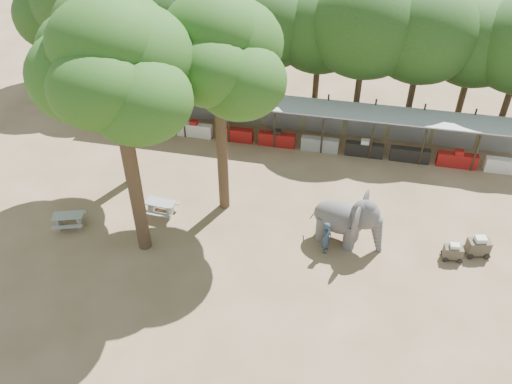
% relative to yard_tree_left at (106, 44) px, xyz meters
% --- Properties ---
extents(ground, '(100.00, 100.00, 0.00)m').
position_rel_yard_tree_left_xyz_m(ground, '(9.13, -7.19, -8.20)').
color(ground, brown).
rests_on(ground, ground).
extents(vendor_stalls, '(28.00, 2.99, 2.80)m').
position_rel_yard_tree_left_xyz_m(vendor_stalls, '(9.13, 6.65, -7.02)').
color(vendor_stalls, '#969A9E').
rests_on(vendor_stalls, ground).
extents(yard_tree_left, '(7.10, 6.90, 11.02)m').
position_rel_yard_tree_left_xyz_m(yard_tree_left, '(0.00, 0.00, 0.00)').
color(yard_tree_left, '#332316').
rests_on(yard_tree_left, ground).
extents(yard_tree_center, '(7.10, 6.90, 12.04)m').
position_rel_yard_tree_left_xyz_m(yard_tree_center, '(3.00, -5.00, 1.01)').
color(yard_tree_center, '#332316').
rests_on(yard_tree_center, ground).
extents(yard_tree_back, '(7.10, 6.90, 11.36)m').
position_rel_yard_tree_left_xyz_m(yard_tree_back, '(6.00, -1.00, 0.34)').
color(yard_tree_back, '#332316').
rests_on(yard_tree_back, ground).
extents(backdrop_trees, '(46.46, 5.95, 8.33)m').
position_rel_yard_tree_left_xyz_m(backdrop_trees, '(9.13, 11.81, -2.69)').
color(backdrop_trees, '#332316').
rests_on(backdrop_trees, ground).
extents(elephant, '(3.77, 2.79, 2.81)m').
position_rel_yard_tree_left_xyz_m(elephant, '(12.85, -2.58, -6.80)').
color(elephant, '#474444').
rests_on(elephant, ground).
extents(handler, '(0.47, 0.67, 1.78)m').
position_rel_yard_tree_left_xyz_m(handler, '(11.96, -3.58, -7.31)').
color(handler, '#26384C').
rests_on(handler, ground).
extents(picnic_table_near, '(1.88, 1.79, 0.76)m').
position_rel_yard_tree_left_xyz_m(picnic_table_near, '(-1.29, -4.64, -7.70)').
color(picnic_table_near, gray).
rests_on(picnic_table_near, ground).
extents(picnic_table_far, '(1.71, 1.56, 0.81)m').
position_rel_yard_tree_left_xyz_m(picnic_table_far, '(3.00, -2.63, -7.67)').
color(picnic_table_far, gray).
rests_on(picnic_table_far, ground).
extents(cart_front, '(0.99, 0.69, 0.92)m').
position_rel_yard_tree_left_xyz_m(cart_front, '(17.98, -2.75, -7.74)').
color(cart_front, '#393126').
rests_on(cart_front, ground).
extents(cart_back, '(1.27, 0.98, 1.10)m').
position_rel_yard_tree_left_xyz_m(cart_back, '(19.19, -2.18, -7.66)').
color(cart_back, '#393126').
rests_on(cart_back, ground).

